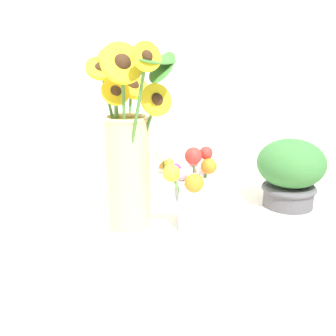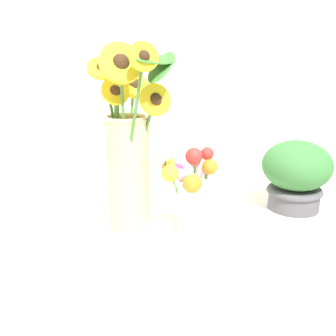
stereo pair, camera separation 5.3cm
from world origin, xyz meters
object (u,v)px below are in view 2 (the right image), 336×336
object	(u,v)px
mason_jar_sunflowers	(129,150)
vase_small_center	(191,202)
vase_bulb_right	(201,189)
serving_tray	(168,227)
vase_small_back	(171,182)
potted_plant	(296,173)

from	to	relation	value
mason_jar_sunflowers	vase_small_center	world-z (taller)	mason_jar_sunflowers
mason_jar_sunflowers	vase_bulb_right	size ratio (longest dim) A/B	2.29
serving_tray	mason_jar_sunflowers	world-z (taller)	mason_jar_sunflowers
vase_small_center	vase_small_back	size ratio (longest dim) A/B	0.90
serving_tray	mason_jar_sunflowers	distance (m)	0.21
vase_bulb_right	vase_small_back	world-z (taller)	vase_bulb_right
vase_bulb_right	vase_small_back	xyz separation A→B (m)	(-0.04, 0.09, -0.00)
mason_jar_sunflowers	vase_small_back	bearing A→B (deg)	26.36
vase_small_center	vase_bulb_right	size ratio (longest dim) A/B	0.87
vase_small_center	vase_bulb_right	distance (m)	0.10
vase_small_back	potted_plant	distance (m)	0.35
potted_plant	vase_bulb_right	bearing A→B (deg)	178.77
vase_small_back	potted_plant	world-z (taller)	vase_small_back
vase_small_center	vase_small_back	world-z (taller)	vase_small_back
serving_tray	vase_small_back	xyz separation A→B (m)	(0.05, 0.10, 0.08)
serving_tray	mason_jar_sunflowers	size ratio (longest dim) A/B	1.00
serving_tray	vase_small_center	bearing A→B (deg)	-69.04
mason_jar_sunflowers	vase_small_back	xyz separation A→B (m)	(0.13, 0.07, -0.11)
vase_bulb_right	potted_plant	size ratio (longest dim) A/B	0.95
vase_small_center	potted_plant	world-z (taller)	potted_plant
vase_small_center	vase_bulb_right	world-z (taller)	vase_bulb_right
mason_jar_sunflowers	vase_small_center	size ratio (longest dim) A/B	2.65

